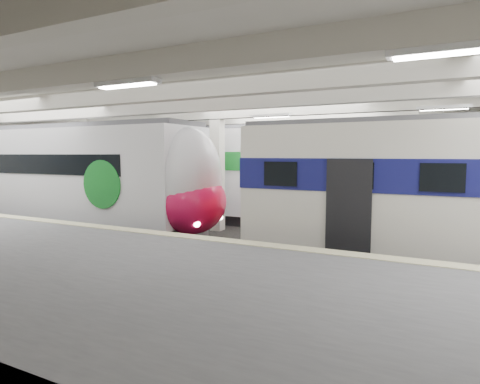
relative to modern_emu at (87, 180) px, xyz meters
The scene contains 3 objects.
station_hall 8.12m from the modern_emu, 12.44° to the right, with size 36.00×24.00×5.75m.
modern_emu is the anchor object (origin of this frame).
far_train 7.59m from the modern_emu, 46.47° to the left, with size 15.35×3.34×4.83m.
Camera 1 is at (6.03, -12.65, 3.45)m, focal length 30.00 mm.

